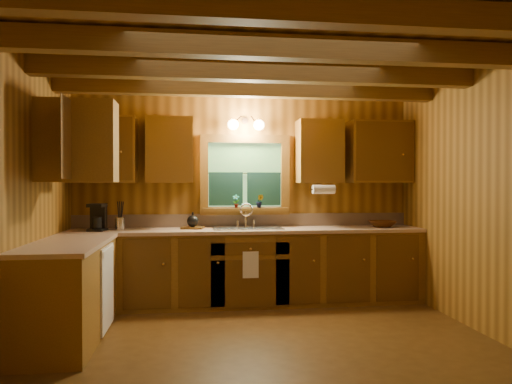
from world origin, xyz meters
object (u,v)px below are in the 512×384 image
Objects in this scene: sink at (247,232)px; cutting_board at (193,228)px; wicker_basket at (382,224)px; coffee_maker at (98,217)px.

cutting_board is at bearing 175.49° from sink.
wicker_basket is at bearing 11.16° from cutting_board.
coffee_maker is at bearing -179.42° from wicker_basket.
wicker_basket is at bearing 10.79° from coffee_maker.
cutting_board is at bearing 178.16° from wicker_basket.
cutting_board is 0.78× the size of wicker_basket.
sink is at bearing 12.12° from coffee_maker.
sink is 0.65m from cutting_board.
coffee_maker is 0.95× the size of wicker_basket.
coffee_maker reaches higher than sink.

